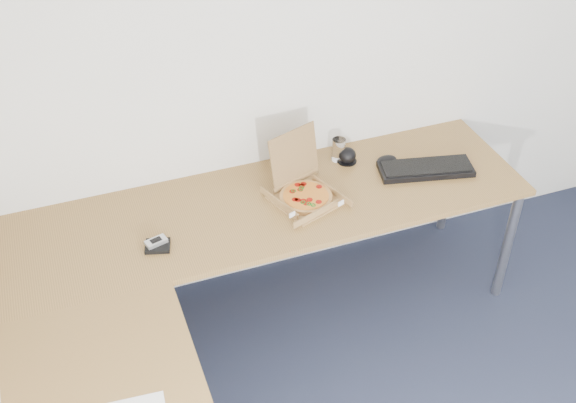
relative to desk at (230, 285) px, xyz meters
name	(u,v)px	position (x,y,z in m)	size (l,w,h in m)	color
room_shell	(573,304)	(0.82, -0.97, 0.55)	(3.50, 3.50, 2.50)	white
desk	(230,285)	(0.00, 0.00, 0.00)	(2.50, 2.20, 0.73)	olive
pizza_box	(305,193)	(0.50, 0.41, 0.06)	(0.28, 0.32, 0.28)	#A37844
drinking_glass	(339,150)	(0.78, 0.65, 0.09)	(0.07, 0.07, 0.12)	white
keyboard	(426,169)	(1.14, 0.40, 0.04)	(0.47, 0.17, 0.03)	black
mouse	(387,160)	(0.99, 0.54, 0.05)	(0.10, 0.07, 0.04)	black
wallet	(158,246)	(-0.24, 0.30, 0.04)	(0.11, 0.09, 0.02)	black
phone	(156,242)	(-0.24, 0.31, 0.06)	(0.09, 0.05, 0.02)	#B2B5BA
dome_speaker	(347,154)	(0.81, 0.62, 0.07)	(0.10, 0.10, 0.08)	black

